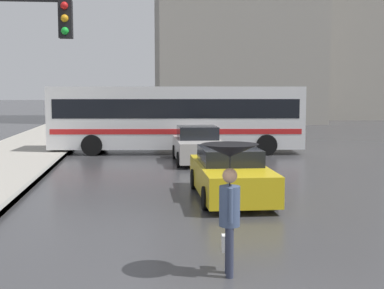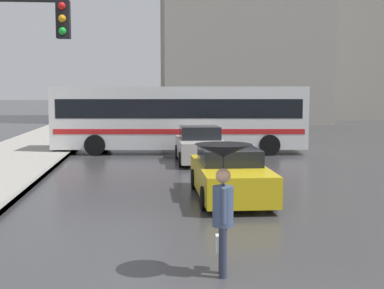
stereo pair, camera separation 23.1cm
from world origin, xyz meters
TOP-DOWN VIEW (x-y plane):
  - taxi at (1.39, 8.04)m, footprint 1.91×4.64m
  - sedan_red at (1.29, 15.31)m, footprint 1.91×4.09m
  - city_bus at (0.66, 18.87)m, footprint 11.96×3.46m
  - pedestrian_with_umbrella at (0.31, 1.83)m, footprint 0.92×0.92m

SIDE VIEW (x-z plane):
  - taxi at x=1.39m, z-range -0.12..1.42m
  - sedan_red at x=1.29m, z-range -0.06..1.43m
  - pedestrian_with_umbrella at x=0.31m, z-range 0.55..2.70m
  - city_bus at x=0.66m, z-range 0.18..3.31m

